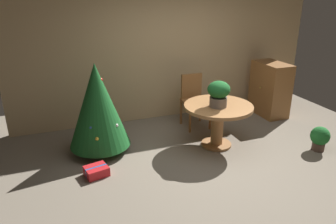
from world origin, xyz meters
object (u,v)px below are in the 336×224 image
Objects in this scene: flower_vase at (219,93)px; wooden_cabinet at (270,89)px; holiday_tree at (98,105)px; wooden_chair_far at (194,98)px; potted_plant at (320,138)px; round_dining_table at (218,115)px; gift_box_red at (96,171)px.

flower_vase is 0.38× the size of wooden_cabinet.
flower_vase is at bearing -16.37° from holiday_tree.
wooden_chair_far is 0.67× the size of holiday_tree.
potted_plant is at bearing -24.17° from flower_vase.
flower_vase is at bearing -128.13° from round_dining_table.
wooden_chair_far is at bearing 179.47° from wooden_cabinet.
flower_vase is at bearing 4.99° from gift_box_red.
gift_box_red is at bearing -175.01° from flower_vase.
round_dining_table is at bearing 51.87° from flower_vase.
holiday_tree is 3.52m from wooden_cabinet.
flower_vase is at bearing 155.83° from potted_plant.
holiday_tree is at bearing 163.63° from flower_vase.
holiday_tree reaches higher than potted_plant.
gift_box_red is 0.88× the size of potted_plant.
wooden_cabinet reaches higher than round_dining_table.
holiday_tree is at bearing -166.13° from wooden_chair_far.
flower_vase reaches higher than gift_box_red.
flower_vase is (-0.04, -0.06, 0.40)m from round_dining_table.
wooden_cabinet is at bearing 29.03° from flower_vase.
wooden_cabinet is (3.49, 0.43, -0.24)m from holiday_tree.
potted_plant is (3.44, -0.50, 0.16)m from gift_box_red.
flower_vase reaches higher than wooden_cabinet.
round_dining_table is at bearing -14.31° from holiday_tree.
wooden_chair_far is 1.89m from holiday_tree.
round_dining_table is 2.06m from gift_box_red.
round_dining_table is 1.64m from potted_plant.
round_dining_table is at bearing 6.50° from gift_box_red.
gift_box_red is (-2.00, -1.14, -0.48)m from wooden_chair_far.
wooden_chair_far is at bearing 90.00° from round_dining_table.
gift_box_red is (-2.00, -0.23, -0.47)m from round_dining_table.
flower_vase is 1.02× the size of potted_plant.
wooden_chair_far is at bearing 13.87° from holiday_tree.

